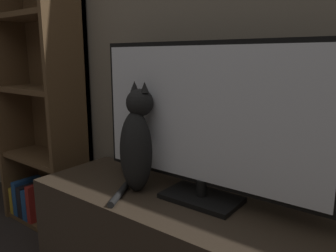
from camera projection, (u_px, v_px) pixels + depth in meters
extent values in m
cube|color=#756B5B|center=(236.00, 1.00, 1.33)|extent=(4.80, 0.05, 2.60)
cube|color=black|center=(201.00, 198.00, 1.33)|extent=(0.31, 0.19, 0.02)
cylinder|color=black|center=(202.00, 188.00, 1.32)|extent=(0.04, 0.04, 0.07)
cube|color=black|center=(204.00, 115.00, 1.27)|extent=(1.01, 0.02, 0.56)
cube|color=white|center=(202.00, 116.00, 1.26)|extent=(0.97, 0.01, 0.53)
ellipsoid|color=black|center=(136.00, 152.00, 1.39)|extent=(0.16, 0.15, 0.35)
ellipsoid|color=silver|center=(144.00, 153.00, 1.43)|extent=(0.09, 0.05, 0.19)
sphere|color=black|center=(140.00, 103.00, 1.37)|extent=(0.13, 0.13, 0.12)
cone|color=black|center=(134.00, 86.00, 1.37)|extent=(0.04, 0.04, 0.04)
cone|color=black|center=(145.00, 87.00, 1.33)|extent=(0.04, 0.04, 0.04)
cylinder|color=black|center=(119.00, 194.00, 1.36)|extent=(0.12, 0.20, 0.03)
cube|color=brown|center=(14.00, 87.00, 2.17)|extent=(0.03, 0.28, 1.76)
cube|color=brown|center=(68.00, 93.00, 1.82)|extent=(0.03, 0.28, 1.76)
cube|color=brown|center=(56.00, 88.00, 2.10)|extent=(0.62, 0.03, 1.76)
cube|color=brown|center=(49.00, 220.00, 2.18)|extent=(0.56, 0.25, 0.03)
cube|color=brown|center=(44.00, 157.00, 2.09)|extent=(0.56, 0.25, 0.03)
cube|color=brown|center=(39.00, 90.00, 2.00)|extent=(0.56, 0.25, 0.03)
cube|color=brown|center=(32.00, 16.00, 1.91)|extent=(0.56, 0.25, 0.03)
cube|color=#B79323|center=(23.00, 197.00, 2.27)|extent=(0.04, 0.17, 0.18)
cube|color=navy|center=(28.00, 195.00, 2.24)|extent=(0.05, 0.19, 0.23)
cube|color=black|center=(33.00, 199.00, 2.21)|extent=(0.05, 0.20, 0.21)
cube|color=navy|center=(36.00, 202.00, 2.17)|extent=(0.05, 0.17, 0.20)
cube|color=maroon|center=(43.00, 200.00, 2.15)|extent=(0.04, 0.22, 0.25)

